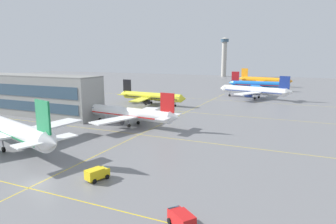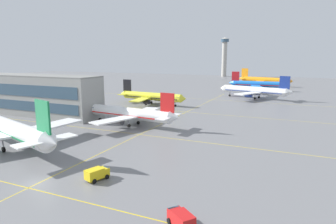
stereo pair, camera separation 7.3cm
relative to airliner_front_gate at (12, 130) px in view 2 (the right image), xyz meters
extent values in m
plane|color=slate|center=(21.13, -12.19, -4.39)|extent=(600.00, 600.00, 0.00)
cylinder|color=white|center=(-0.56, 0.17, 0.08)|extent=(34.54, 14.09, 4.14)
cone|color=white|center=(17.78, -5.40, 0.51)|extent=(4.48, 4.77, 3.93)
cube|color=#197F47|center=(15.07, -4.58, 5.19)|extent=(5.11, 1.89, 6.53)
cube|color=white|center=(16.54, -1.61, 0.51)|extent=(4.98, 6.43, 0.26)
cube|color=white|center=(14.64, -7.86, 0.51)|extent=(4.98, 6.43, 0.26)
cube|color=white|center=(3.17, 8.71, -0.58)|extent=(7.04, 16.76, 0.44)
cylinder|color=#2D9956|center=(0.88, 5.65, -1.99)|extent=(4.21, 3.26, 2.29)
cube|color=#197F47|center=(-0.56, 0.17, -0.44)|extent=(31.88, 13.32, 0.39)
cylinder|color=#99999E|center=(2.35, 2.24, -2.59)|extent=(0.30, 0.30, 1.80)
cylinder|color=black|center=(2.35, 2.24, -3.79)|extent=(1.29, 0.82, 1.20)
cylinder|color=#99999E|center=(0.70, -3.17, -2.59)|extent=(0.30, 0.30, 1.80)
cylinder|color=black|center=(0.70, -3.17, -3.79)|extent=(1.29, 0.82, 1.20)
cylinder|color=white|center=(12.44, 31.03, -0.57)|extent=(30.01, 6.66, 3.54)
cone|color=white|center=(-3.58, 32.73, -0.57)|extent=(2.77, 3.70, 3.47)
cone|color=white|center=(28.74, 29.30, -0.20)|extent=(3.32, 3.66, 3.36)
cube|color=red|center=(26.33, 29.56, 3.81)|extent=(4.48, 0.80, 5.59)
cube|color=white|center=(27.09, 32.29, -0.20)|extent=(3.47, 5.13, 0.22)
cube|color=white|center=(26.50, 26.73, -0.20)|extent=(3.47, 5.13, 0.22)
cube|color=white|center=(14.20, 38.80, -1.13)|extent=(6.26, 14.39, 0.37)
cube|color=white|center=(12.53, 23.06, -1.13)|extent=(8.93, 14.78, 0.37)
cylinder|color=#4C4C51|center=(12.76, 35.87, -2.34)|extent=(3.35, 2.28, 1.96)
cylinder|color=#4C4C51|center=(11.74, 26.23, -2.34)|extent=(3.35, 2.28, 1.96)
cube|color=#385166|center=(-1.45, 32.50, -0.06)|extent=(2.01, 3.41, 0.65)
cube|color=red|center=(12.44, 31.03, -1.01)|extent=(27.64, 6.45, 0.34)
cylinder|color=#99999E|center=(0.40, 32.31, -2.85)|extent=(0.26, 0.26, 1.54)
cylinder|color=black|center=(0.40, 32.31, -3.87)|extent=(1.06, 0.52, 1.02)
cylinder|color=#99999E|center=(14.54, 33.24, -2.85)|extent=(0.26, 0.26, 1.54)
cylinder|color=black|center=(14.54, 33.24, -3.87)|extent=(1.06, 0.52, 1.02)
cylinder|color=#99999E|center=(14.03, 28.43, -2.85)|extent=(0.26, 0.26, 1.54)
cylinder|color=black|center=(14.03, 28.43, -3.87)|extent=(1.06, 0.52, 1.02)
cylinder|color=yellow|center=(0.69, 69.75, -0.67)|extent=(29.18, 6.00, 3.44)
cone|color=yellow|center=(16.30, 68.36, -0.67)|extent=(2.64, 3.57, 3.37)
cone|color=yellow|center=(-15.19, 71.16, -0.31)|extent=(3.18, 3.51, 3.27)
cube|color=black|center=(-12.84, 70.95, 3.58)|extent=(4.36, 0.71, 5.43)
cube|color=yellow|center=(-13.53, 68.28, -0.31)|extent=(3.30, 4.95, 0.22)
cube|color=yellow|center=(-13.05, 73.70, -0.31)|extent=(3.30, 4.95, 0.22)
cube|color=yellow|center=(-0.89, 62.16, -1.22)|extent=(6.31, 14.06, 0.36)
cube|color=yellow|center=(0.47, 77.50, -1.22)|extent=(8.49, 14.37, 0.36)
cylinder|color=black|center=(0.46, 65.04, -2.39)|extent=(3.24, 2.17, 1.90)
cylinder|color=black|center=(1.29, 74.42, -2.39)|extent=(3.24, 2.17, 1.90)
cube|color=#385166|center=(14.23, 68.54, -0.17)|extent=(1.90, 3.30, 0.63)
cube|color=black|center=(0.69, 69.75, -1.10)|extent=(26.87, 5.82, 0.33)
cylinder|color=#99999E|center=(12.42, 68.70, -2.89)|extent=(0.25, 0.25, 1.49)
cylinder|color=black|center=(12.42, 68.70, -3.89)|extent=(1.03, 0.49, 1.00)
cylinder|color=#99999E|center=(-1.32, 67.56, -2.89)|extent=(0.25, 0.25, 1.49)
cylinder|color=black|center=(-1.32, 67.56, -3.89)|extent=(1.03, 0.49, 1.00)
cylinder|color=#99999E|center=(-0.90, 72.25, -2.89)|extent=(0.25, 0.25, 1.49)
cylinder|color=black|center=(-0.90, 72.25, -3.89)|extent=(1.03, 0.49, 1.00)
cylinder|color=white|center=(39.04, 108.52, -0.21)|extent=(32.50, 11.97, 3.87)
cone|color=white|center=(21.99, 112.96, -0.21)|extent=(3.52, 4.34, 3.79)
cone|color=white|center=(56.37, 103.99, 0.19)|extent=(4.08, 4.38, 3.68)
cube|color=navy|center=(53.81, 104.66, 4.57)|extent=(4.82, 1.59, 6.11)
cube|color=white|center=(55.08, 107.49, 0.19)|extent=(4.49, 5.95, 0.24)
cube|color=white|center=(53.53, 101.58, 0.19)|extent=(4.49, 5.95, 0.24)
cube|color=white|center=(42.21, 116.63, -0.82)|extent=(5.99, 15.50, 0.41)
cube|color=white|center=(37.84, 99.89, -0.82)|extent=(11.58, 16.02, 0.41)
cylinder|color=navy|center=(40.18, 113.69, -2.15)|extent=(3.89, 2.94, 2.14)
cylinder|color=navy|center=(37.50, 103.45, -2.15)|extent=(3.89, 2.94, 2.14)
cube|color=#385166|center=(24.26, 112.37, 0.35)|extent=(2.67, 3.91, 0.71)
cube|color=navy|center=(39.04, 108.52, -0.70)|extent=(29.99, 11.35, 0.37)
cylinder|color=#99999E|center=(26.23, 111.86, -2.71)|extent=(0.29, 0.29, 1.68)
cylinder|color=black|center=(26.23, 111.86, -3.83)|extent=(1.20, 0.73, 1.12)
cylinder|color=#99999E|center=(41.67, 110.56, -2.71)|extent=(0.29, 0.29, 1.68)
cylinder|color=black|center=(41.67, 110.56, -3.83)|extent=(1.20, 0.73, 1.12)
cylinder|color=#99999E|center=(40.34, 105.44, -2.71)|extent=(0.29, 0.29, 1.68)
cylinder|color=black|center=(40.34, 105.44, -3.83)|extent=(1.20, 0.73, 1.12)
cylinder|color=blue|center=(37.13, 146.39, -0.33)|extent=(31.88, 5.99, 3.76)
cone|color=blue|center=(54.23, 147.60, -0.33)|extent=(2.83, 3.86, 3.69)
cone|color=blue|center=(19.74, 145.16, 0.07)|extent=(3.41, 3.79, 3.58)
cube|color=red|center=(22.31, 145.34, 4.33)|extent=(4.77, 0.69, 5.94)
cube|color=blue|center=(22.03, 142.34, 0.07)|extent=(3.53, 5.36, 0.24)
cube|color=blue|center=(21.61, 148.27, 0.07)|extent=(3.53, 5.36, 0.24)
cube|color=blue|center=(36.74, 137.92, -0.92)|extent=(9.06, 15.70, 0.40)
cube|color=blue|center=(35.55, 154.72, -0.92)|extent=(7.16, 15.43, 0.40)
cylinder|color=blue|center=(37.69, 141.26, -2.21)|extent=(3.51, 2.31, 2.08)
cylinder|color=blue|center=(36.97, 151.54, -2.21)|extent=(3.51, 2.31, 2.08)
cube|color=#385166|center=(51.95, 147.43, 0.22)|extent=(2.02, 3.58, 0.69)
cube|color=red|center=(37.13, 146.39, -0.80)|extent=(29.36, 5.85, 0.36)
cylinder|color=#99999E|center=(49.98, 147.30, -2.75)|extent=(0.28, 0.28, 1.63)
cylinder|color=black|center=(49.98, 147.30, -3.84)|extent=(1.12, 0.52, 1.09)
cylinder|color=#99999E|center=(35.34, 143.68, -2.75)|extent=(0.28, 0.28, 1.63)
cylinder|color=black|center=(35.34, 143.68, -3.84)|extent=(1.12, 0.52, 1.09)
cylinder|color=#99999E|center=(34.97, 148.82, -2.75)|extent=(0.28, 0.28, 1.63)
cylinder|color=black|center=(34.97, 148.82, -3.84)|extent=(1.12, 0.52, 1.09)
cylinder|color=orange|center=(37.04, 180.07, -0.08)|extent=(33.68, 11.08, 3.99)
cone|color=orange|center=(54.79, 176.18, -0.08)|extent=(3.50, 4.40, 3.91)
cone|color=orange|center=(18.99, 184.02, 0.34)|extent=(4.09, 4.42, 3.79)
cube|color=orange|center=(21.66, 183.44, 4.85)|extent=(5.00, 1.45, 6.30)
cube|color=orange|center=(20.47, 180.47, 0.34)|extent=(4.45, 6.05, 0.25)
cube|color=orange|center=(21.82, 186.62, 0.34)|extent=(4.45, 6.05, 0.25)
cube|color=orange|center=(34.11, 171.57, -0.71)|extent=(5.56, 15.79, 0.42)
cube|color=orange|center=(37.93, 189.01, -0.71)|extent=(11.47, 16.60, 0.42)
cylinder|color=#333338|center=(36.08, 174.69, -2.08)|extent=(3.96, 2.92, 2.21)
cylinder|color=#333338|center=(38.42, 185.36, -2.08)|extent=(3.96, 2.92, 2.21)
cube|color=#385166|center=(52.43, 176.70, 0.50)|extent=(2.63, 3.99, 0.74)
cube|color=orange|center=(37.04, 180.07, -0.58)|extent=(31.06, 10.55, 0.38)
cylinder|color=#99999E|center=(50.38, 177.15, -2.65)|extent=(0.29, 0.29, 1.73)
cylinder|color=black|center=(50.38, 177.15, -3.81)|extent=(1.23, 0.71, 1.16)
cylinder|color=#99999E|center=(34.41, 177.85, -2.65)|extent=(0.29, 0.29, 1.73)
cylinder|color=black|center=(34.41, 177.85, -3.81)|extent=(1.23, 0.71, 1.16)
cylinder|color=#99999E|center=(35.58, 183.18, -2.65)|extent=(0.29, 0.29, 1.73)
cylinder|color=black|center=(35.58, 183.18, -3.81)|extent=(1.23, 0.71, 1.16)
cube|color=yellow|center=(21.13, -14.19, -4.38)|extent=(144.76, 0.20, 0.01)
cube|color=yellow|center=(21.13, 22.51, -4.38)|extent=(144.76, 0.20, 0.01)
cube|color=yellow|center=(21.13, 59.21, -4.38)|extent=(144.76, 0.20, 0.01)
cube|color=yellow|center=(21.13, 95.90, -4.38)|extent=(144.76, 0.20, 0.01)
cube|color=yellow|center=(21.13, 40.86, -4.38)|extent=(0.20, 161.47, 0.01)
cube|color=yellow|center=(29.22, -7.40, -3.14)|extent=(2.75, 3.45, 1.70)
cube|color=yellow|center=(29.83, -5.55, -3.29)|extent=(2.12, 1.80, 1.40)
cube|color=#385166|center=(29.99, -5.08, -2.94)|extent=(1.63, 0.85, 0.70)
cylinder|color=black|center=(30.72, -5.90, -3.99)|extent=(0.52, 0.85, 0.80)
cylinder|color=black|center=(28.91, -5.30, -3.99)|extent=(0.52, 0.85, 0.80)
cylinder|color=black|center=(29.90, -8.37, -3.99)|extent=(0.52, 0.85, 0.80)
cylinder|color=black|center=(28.09, -7.77, -3.99)|extent=(0.52, 0.85, 0.80)
cube|color=red|center=(48.46, -14.74, -3.14)|extent=(3.54, 3.33, 1.70)
cube|color=red|center=(46.91, -13.56, -3.29)|extent=(2.12, 2.22, 1.40)
cube|color=#385166|center=(46.51, -13.26, -2.94)|extent=(1.26, 1.49, 0.70)
cylinder|color=black|center=(47.52, -12.83, -3.99)|extent=(0.81, 0.71, 0.80)
cylinder|color=black|center=(46.37, -14.35, -3.99)|extent=(0.81, 0.71, 0.80)
cube|color=gray|center=(-36.86, 31.97, 2.68)|extent=(70.72, 11.77, 14.13)
cube|color=#385166|center=(-36.86, 26.03, 5.22)|extent=(67.89, 0.16, 3.96)
cube|color=#385166|center=(-36.86, 26.03, -0.15)|extent=(67.89, 0.16, 3.39)
cube|color=slate|center=(-36.86, 31.97, 9.99)|extent=(70.72, 11.77, 0.50)
cylinder|color=#ADA89E|center=(-15.19, 270.04, 13.80)|extent=(5.20, 5.20, 36.38)
cylinder|color=#385166|center=(-15.19, 270.04, 33.59)|extent=(8.40, 8.40, 3.20)
cone|color=#ADA89E|center=(-15.19, 270.04, 36.09)|extent=(8.82, 8.82, 1.80)
camera|label=1|loc=(60.21, -45.71, 16.71)|focal=31.39mm
camera|label=2|loc=(60.27, -45.68, 16.71)|focal=31.39mm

